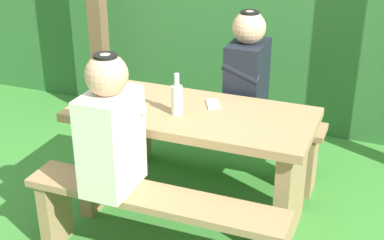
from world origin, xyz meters
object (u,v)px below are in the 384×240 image
picnic_table (192,146)px  person_black_coat (247,71)px  cell_phone (213,104)px  bench_far (221,132)px  bottle_left (177,99)px  person_white_shirt (111,129)px  bench_near (154,217)px  drinking_glass (139,105)px

picnic_table → person_black_coat: 0.64m
person_black_coat → cell_phone: size_ratio=5.14×
picnic_table → cell_phone: size_ratio=10.00×
bench_far → bottle_left: 0.78m
cell_phone → bench_far: bearing=74.6°
bench_far → person_white_shirt: size_ratio=1.95×
bench_near → cell_phone: (0.08, 0.67, 0.38)m
person_white_shirt → drinking_glass: person_white_shirt is taller
picnic_table → cell_phone: cell_phone is taller
bench_far → cell_phone: size_ratio=10.00×
picnic_table → bench_far: bearing=90.0°
bench_far → person_white_shirt: person_white_shirt is taller
bench_far → person_black_coat: 0.49m
picnic_table → bottle_left: bottle_left is taller
person_white_shirt → drinking_glass: (-0.05, 0.40, -0.04)m
person_black_coat → bench_near: bearing=-98.9°
bench_near → cell_phone: size_ratio=10.00×
bottle_left → cell_phone: bottle_left is taller
cell_phone → person_black_coat: bearing=51.6°
picnic_table → person_black_coat: bearing=72.6°
drinking_glass → cell_phone: drinking_glass is taller
bench_near → bottle_left: bearing=97.5°
person_black_coat → bottle_left: size_ratio=2.98×
bench_far → cell_phone: (0.08, -0.41, 0.38)m
bench_near → bench_far: same height
drinking_glass → bottle_left: size_ratio=0.41×
bench_far → bench_near: bearing=-90.0°
picnic_table → bottle_left: size_ratio=5.80×
bottle_left → picnic_table: bearing=51.0°
drinking_glass → cell_phone: bearing=36.4°
bench_near → person_white_shirt: bearing=179.1°
bench_near → person_white_shirt: 0.52m
person_white_shirt → person_black_coat: (0.39, 1.07, 0.00)m
bench_far → person_black_coat: bearing=-1.1°
bench_near → cell_phone: cell_phone is taller
picnic_table → cell_phone: 0.27m
person_white_shirt → drinking_glass: bearing=96.6°
person_white_shirt → bottle_left: person_white_shirt is taller
bottle_left → bench_near: bearing=-82.5°
person_black_coat → bottle_left: bearing=-110.5°
person_black_coat → drinking_glass: 0.80m
bench_near → bench_far: 1.08m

